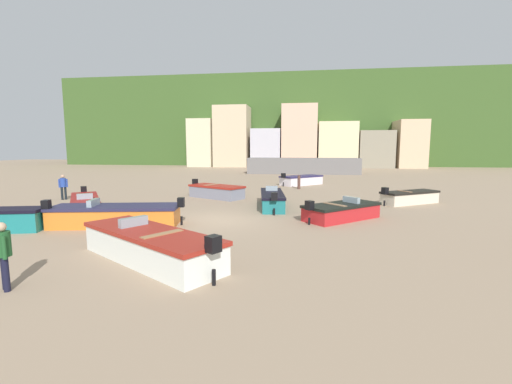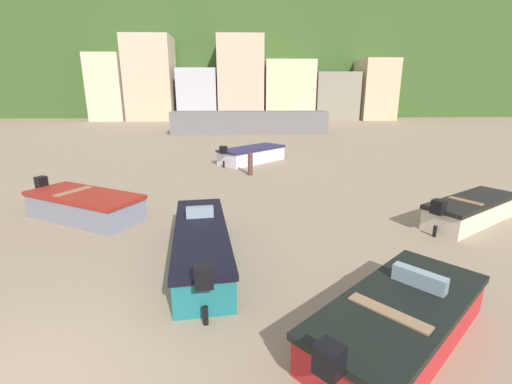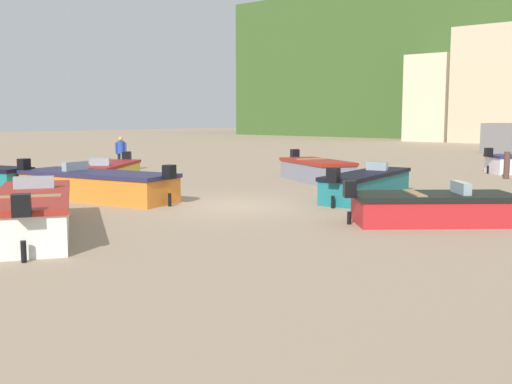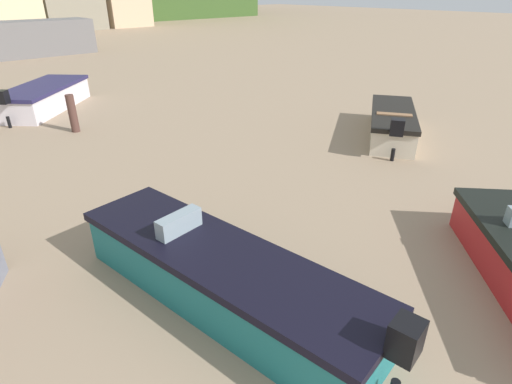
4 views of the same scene
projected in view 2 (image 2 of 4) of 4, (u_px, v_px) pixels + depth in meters
name	position (u px, v px, depth m)	size (l,w,h in m)	color
headland_hill	(225.00, 64.00, 65.70)	(90.00, 32.00, 17.43)	#395725
harbor_pier	(249.00, 123.00, 33.39)	(14.50, 2.40, 2.08)	slate
townhouse_far_left	(111.00, 88.00, 48.24)	(4.47, 6.20, 8.60)	beige
townhouse_left	(151.00, 79.00, 47.78)	(6.08, 5.48, 10.86)	#CDB491
townhouse_centre_left	(199.00, 95.00, 49.13)	(5.18, 6.64, 6.76)	#BAB7C4
townhouse_centre	(241.00, 79.00, 48.22)	(6.09, 5.48, 10.90)	#D9AE92
townhouse_centre_right	(288.00, 91.00, 49.46)	(6.59, 6.68, 7.84)	beige
townhouse_right	(334.00, 96.00, 49.19)	(5.76, 5.21, 6.31)	gray
townhouse_far_right	(374.00, 90.00, 49.73)	(4.59, 6.40, 8.05)	#D5B38D
boat_cream_1	(471.00, 210.00, 10.99)	(3.81, 3.04, 1.08)	beige
boat_grey_4	(85.00, 206.00, 11.29)	(4.13, 3.21, 1.17)	gray
boat_red_5	(399.00, 320.00, 5.76)	(3.88, 3.72, 1.06)	red
boat_white_6	(252.00, 155.00, 20.28)	(4.05, 4.00, 1.16)	white
boat_teal_10	(202.00, 244.00, 8.48)	(1.85, 5.03, 1.15)	#1B6D70
mooring_post_near_water	(250.00, 164.00, 17.11)	(0.24, 0.24, 1.12)	#51342D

